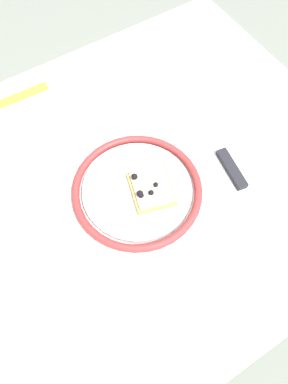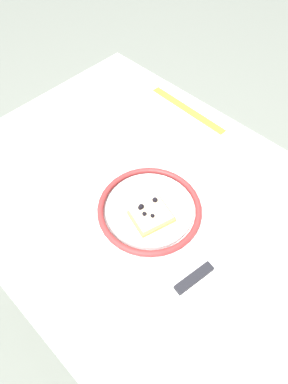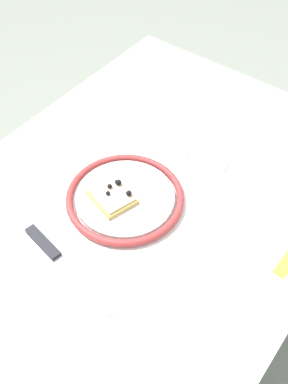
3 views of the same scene
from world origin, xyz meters
name	(u,v)px [view 1 (image 1 of 3)]	position (x,y,z in m)	size (l,w,h in m)	color
ground_plane	(128,284)	(0.00, 0.00, 0.00)	(6.00, 6.00, 0.00)	slate
dining_table	(116,215)	(0.00, 0.00, 0.64)	(0.97, 0.72, 0.75)	white
plate	(137,190)	(0.04, -0.03, 0.75)	(0.24, 0.24, 0.02)	white
pizza_slice_near	(151,188)	(0.06, -0.04, 0.77)	(0.09, 0.10, 0.03)	tan
knife	(223,156)	(0.22, -0.05, 0.75)	(0.06, 0.24, 0.01)	silver
fork	(41,231)	(-0.14, 0.00, 0.75)	(0.05, 0.20, 0.00)	#B8B8B8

